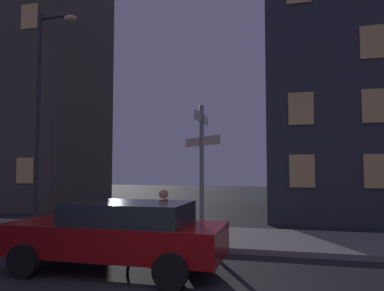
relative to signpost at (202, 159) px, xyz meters
The scene contains 6 objects.
sidewalk_kerb 2.51m from the signpost, 58.13° to the left, with size 40.00×3.21×0.14m, color gray.
signpost is the anchor object (origin of this frame).
street_lamp 5.57m from the signpost, behind, with size 1.39×0.28×6.95m.
car_near_left 3.40m from the signpost, 112.11° to the right, with size 4.57×1.90×1.40m.
cyclist 2.39m from the signpost, 108.77° to the right, with size 1.82×0.35×1.61m.
building_left_block 17.02m from the signpost, 148.47° to the left, with size 10.22×6.44×17.76m.
Camera 1 is at (1.61, -4.51, 2.08)m, focal length 34.40 mm.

